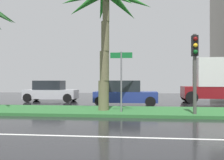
{
  "coord_description": "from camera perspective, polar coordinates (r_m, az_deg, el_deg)",
  "views": [
    {
      "loc": [
        1.62,
        -5.69,
        1.7
      ],
      "look_at": [
        -0.53,
        12.89,
        1.76
      ],
      "focal_mm": 41.14,
      "sensor_mm": 36.0,
      "label": 1
    }
  ],
  "objects": [
    {
      "name": "near_lane_divider_stripe",
      "position": [
        8.04,
        -5.3,
        -12.35
      ],
      "size": [
        81.0,
        0.14,
        0.01
      ],
      "primitive_type": "cube",
      "color": "white",
      "rests_on": "ground_plane"
    },
    {
      "name": "ground_plane",
      "position": [
        14.88,
        0.31,
        -6.93
      ],
      "size": [
        90.0,
        42.0,
        0.1
      ],
      "primitive_type": "cube",
      "color": "black"
    },
    {
      "name": "car_in_traffic_third",
      "position": [
        17.69,
        2.91,
        -3.02
      ],
      "size": [
        4.3,
        2.02,
        1.72
      ],
      "color": "navy",
      "rests_on": "ground_plane"
    },
    {
      "name": "car_in_traffic_second",
      "position": [
        21.89,
        -13.5,
        -2.47
      ],
      "size": [
        4.3,
        2.02,
        1.72
      ],
      "color": "silver",
      "rests_on": "ground_plane"
    },
    {
      "name": "street_name_sign",
      "position": [
        12.76,
        2.07,
        1.53
      ],
      "size": [
        1.1,
        0.08,
        3.0
      ],
      "color": "slate",
      "rests_on": "median_strip"
    },
    {
      "name": "palm_tree_centre_left",
      "position": [
        13.93,
        -1.38,
        15.31
      ],
      "size": [
        4.8,
        4.77,
        6.77
      ],
      "color": "#696546",
      "rests_on": "median_strip"
    },
    {
      "name": "box_truck_lead",
      "position": [
        21.79,
        23.51,
        -0.57
      ],
      "size": [
        6.4,
        2.64,
        3.46
      ],
      "color": "maroon",
      "rests_on": "ground_plane"
    },
    {
      "name": "traffic_signal_median_right",
      "position": [
        12.57,
        17.93,
        4.49
      ],
      "size": [
        0.28,
        0.43,
        3.73
      ],
      "color": "#4C4C47",
      "rests_on": "median_strip"
    },
    {
      "name": "median_strip",
      "position": [
        13.88,
        -0.15,
        -6.9
      ],
      "size": [
        85.5,
        4.0,
        0.15
      ],
      "primitive_type": "cube",
      "color": "#2D6B33",
      "rests_on": "ground_plane"
    }
  ]
}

